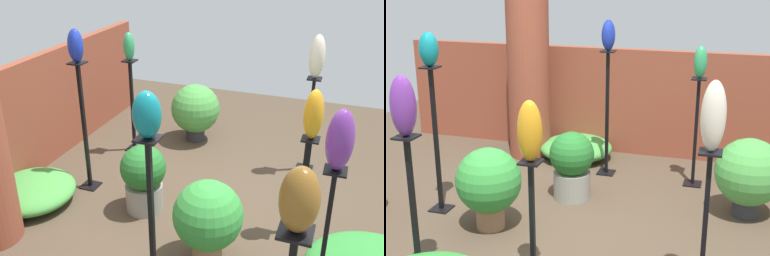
{
  "view_description": "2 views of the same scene",
  "coord_description": "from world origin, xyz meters",
  "views": [
    {
      "loc": [
        -3.53,
        -1.19,
        2.76
      ],
      "look_at": [
        -0.08,
        0.1,
        1.1
      ],
      "focal_mm": 42.0,
      "sensor_mm": 36.0,
      "label": 1
    },
    {
      "loc": [
        1.66,
        -4.36,
        2.4
      ],
      "look_at": [
        0.27,
        0.23,
        0.93
      ],
      "focal_mm": 50.0,
      "sensor_mm": 36.0,
      "label": 2
    }
  ],
  "objects": [
    {
      "name": "pedestal_teal",
      "position": [
        -1.13,
        0.02,
        0.69
      ],
      "size": [
        0.2,
        0.2,
        1.48
      ],
      "color": "black",
      "rests_on": "ground"
    },
    {
      "name": "brick_wall_back",
      "position": [
        0.0,
        2.31,
        0.69
      ],
      "size": [
        5.6,
        0.12,
        1.38
      ],
      "primitive_type": "cube",
      "color": "brown",
      "rests_on": "ground"
    },
    {
      "name": "pedestal_violet",
      "position": [
        -0.62,
        -1.17,
        0.55
      ],
      "size": [
        0.2,
        0.2,
        1.21
      ],
      "color": "black",
      "rests_on": "ground"
    },
    {
      "name": "art_vase_bronze",
      "position": [
        -1.82,
        -1.05,
        1.67
      ],
      "size": [
        0.17,
        0.18,
        0.33
      ],
      "primitive_type": "ellipsoid",
      "color": "brown",
      "rests_on": "pedestal_bronze"
    },
    {
      "name": "pedestal_ivory",
      "position": [
        1.53,
        -0.79,
        0.54
      ],
      "size": [
        0.2,
        0.2,
        1.18
      ],
      "color": "black",
      "rests_on": "ground"
    },
    {
      "name": "ground_plane",
      "position": [
        0.0,
        0.0,
        0.0
      ],
      "size": [
        8.0,
        8.0,
        0.0
      ],
      "primitive_type": "plane",
      "color": "#4C3D2D"
    },
    {
      "name": "art_vase_teal",
      "position": [
        -1.13,
        0.02,
        1.65
      ],
      "size": [
        0.18,
        0.2,
        0.33
      ],
      "primitive_type": "ellipsoid",
      "color": "#0F727A",
      "rests_on": "pedestal_teal"
    },
    {
      "name": "foliage_bed_east",
      "position": [
        -0.26,
        1.87,
        0.14
      ],
      "size": [
        0.93,
        0.9,
        0.28
      ],
      "primitive_type": "ellipsoid",
      "color": "#479942",
      "rests_on": "ground"
    },
    {
      "name": "art_vase_violet",
      "position": [
        -0.62,
        -1.17,
        1.43
      ],
      "size": [
        0.19,
        0.19,
        0.46
      ],
      "primitive_type": "ellipsoid",
      "color": "#6B2D8C",
      "rests_on": "pedestal_violet"
    },
    {
      "name": "pedestal_jade",
      "position": [
        1.27,
        1.43,
        0.57
      ],
      "size": [
        0.2,
        0.2,
        1.24
      ],
      "color": "black",
      "rests_on": "ground"
    },
    {
      "name": "art_vase_cobalt",
      "position": [
        0.24,
        1.48,
        1.65
      ],
      "size": [
        0.16,
        0.17,
        0.35
      ],
      "primitive_type": "ellipsoid",
      "color": "#192D9E",
      "rests_on": "pedestal_cobalt"
    },
    {
      "name": "potted_plant_walkway_edge",
      "position": [
        0.06,
        0.69,
        0.39
      ],
      "size": [
        0.48,
        0.48,
        0.73
      ],
      "color": "gray",
      "rests_on": "ground"
    },
    {
      "name": "pedestal_amber",
      "position": [
        0.25,
        -0.92,
        0.46
      ],
      "size": [
        0.2,
        0.2,
        1.01
      ],
      "color": "black",
      "rests_on": "ground"
    },
    {
      "name": "art_vase_jade",
      "position": [
        1.27,
        1.43,
        1.41
      ],
      "size": [
        0.14,
        0.14,
        0.35
      ],
      "primitive_type": "ellipsoid",
      "color": "#2D9356",
      "rests_on": "pedestal_jade"
    },
    {
      "name": "pedestal_cobalt",
      "position": [
        0.24,
        1.48,
        0.69
      ],
      "size": [
        0.2,
        0.2,
        1.48
      ],
      "color": "black",
      "rests_on": "ground"
    },
    {
      "name": "potted_plant_mid_left",
      "position": [
        1.85,
        0.77,
        0.45
      ],
      "size": [
        0.67,
        0.67,
        0.8
      ],
      "color": "#2D2D33",
      "rests_on": "ground"
    },
    {
      "name": "art_vase_amber",
      "position": [
        0.25,
        -0.92,
        1.25
      ],
      "size": [
        0.19,
        0.17,
        0.47
      ],
      "primitive_type": "ellipsoid",
      "color": "orange",
      "rests_on": "pedestal_amber"
    },
    {
      "name": "potted_plant_mid_right",
      "position": [
        -0.48,
        -0.19,
        0.46
      ],
      "size": [
        0.62,
        0.62,
        0.79
      ],
      "color": "#936B4C",
      "rests_on": "ground"
    },
    {
      "name": "art_vase_ivory",
      "position": [
        1.53,
        -0.79,
        1.43
      ],
      "size": [
        0.17,
        0.17,
        0.5
      ],
      "primitive_type": "ellipsoid",
      "color": "beige",
      "rests_on": "pedestal_ivory"
    }
  ]
}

